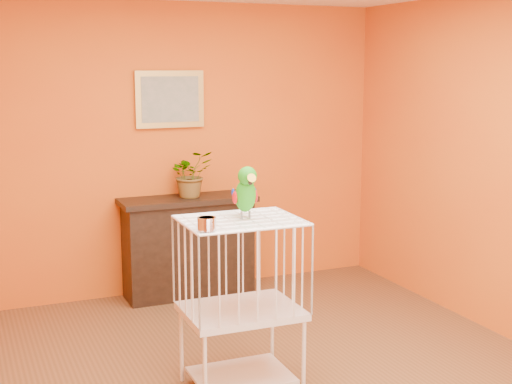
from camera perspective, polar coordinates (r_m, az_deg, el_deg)
name	(u,v)px	position (r m, az deg, el deg)	size (l,w,h in m)	color
room_shell	(274,143)	(4.30, 1.47, 3.92)	(4.50, 4.50, 4.50)	#CD5C13
console_cabinet	(188,246)	(6.42, -5.43, -4.35)	(1.21, 0.43, 0.89)	black
potted_plant	(193,180)	(6.25, -5.08, 0.96)	(0.37, 0.41, 0.32)	#26722D
framed_picture	(170,99)	(6.37, -6.91, 7.38)	(0.62, 0.04, 0.50)	gold
birdcage	(241,302)	(4.54, -1.21, -8.82)	(0.73, 0.56, 1.11)	silver
feed_cup	(207,224)	(4.09, -3.97, -2.55)	(0.11, 0.11, 0.08)	silver
parrot	(246,192)	(4.39, -0.84, 0.03)	(0.16, 0.30, 0.33)	#59544C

